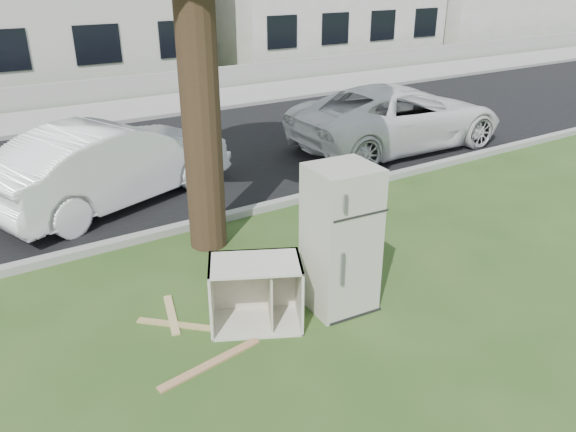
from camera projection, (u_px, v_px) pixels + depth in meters
ground at (297, 289)px, 7.26m from camera, size 120.00×120.00×0.00m
road at (141, 164)px, 11.88m from camera, size 120.00×7.00×0.01m
kerb_near at (214, 223)px, 9.15m from camera, size 120.00×0.18×0.12m
kerb_far at (95, 127)px, 14.61m from camera, size 120.00×0.18×0.12m
sidewalk at (81, 116)px, 15.73m from camera, size 120.00×2.80×0.01m
low_wall at (65, 94)px, 16.82m from camera, size 120.00×0.15×0.70m
fridge at (341, 239)px, 6.57m from camera, size 0.79×0.75×1.80m
cabinet at (256, 293)px, 6.41m from camera, size 1.21×1.04×0.81m
plank_a at (211, 364)px, 5.87m from camera, size 1.24×0.29×0.02m
plank_b at (176, 324)px, 6.52m from camera, size 0.74×0.72×0.02m
plank_c at (171, 314)px, 6.71m from camera, size 0.31×0.85×0.02m
car_center at (112, 163)px, 9.69m from camera, size 4.63×2.95×1.44m
car_right at (398, 117)px, 12.74m from camera, size 5.19×2.51×1.42m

